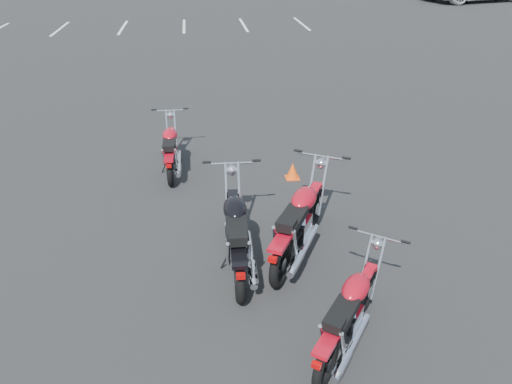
{
  "coord_description": "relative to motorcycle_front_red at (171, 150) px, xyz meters",
  "views": [
    {
      "loc": [
        -0.65,
        -6.2,
        4.25
      ],
      "look_at": [
        0.2,
        0.6,
        0.65
      ],
      "focal_mm": 35.0,
      "sensor_mm": 36.0,
      "label": 1
    }
  ],
  "objects": [
    {
      "name": "ground",
      "position": [
        1.18,
        -2.97,
        -0.44
      ],
      "size": [
        120.0,
        120.0,
        0.0
      ],
      "primitive_type": "plane",
      "color": "black",
      "rests_on": "ground"
    },
    {
      "name": "motorcycle_rear_red",
      "position": [
        2.11,
        -5.03,
        -0.0
      ],
      "size": [
        1.49,
        1.81,
        0.97
      ],
      "color": "black",
      "rests_on": "ground"
    },
    {
      "name": "parking_line_stripes",
      "position": [
        -1.32,
        17.03,
        -0.44
      ],
      "size": [
        15.12,
        4.0,
        0.01
      ],
      "color": "silver",
      "rests_on": "ground"
    },
    {
      "name": "motorcycle_second_black",
      "position": [
        1.0,
        -3.31,
        0.07
      ],
      "size": [
        0.9,
        2.32,
        1.13
      ],
      "color": "black",
      "rests_on": "ground"
    },
    {
      "name": "motorcycle_front_red",
      "position": [
        0.0,
        0.0,
        0.0
      ],
      "size": [
        0.77,
        1.99,
        0.97
      ],
      "color": "black",
      "rests_on": "ground"
    },
    {
      "name": "motorcycle_third_red",
      "position": [
        1.92,
        -3.16,
        0.08
      ],
      "size": [
        1.56,
        2.26,
        1.16
      ],
      "color": "black",
      "rests_on": "ground"
    },
    {
      "name": "training_cone_near",
      "position": [
        2.31,
        -0.65,
        -0.29
      ],
      "size": [
        0.26,
        0.26,
        0.31
      ],
      "color": "#FF4E0D",
      "rests_on": "ground"
    }
  ]
}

